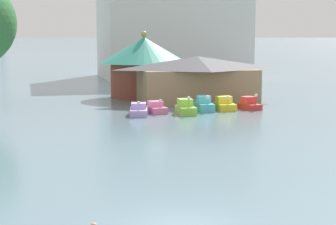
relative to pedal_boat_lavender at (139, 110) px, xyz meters
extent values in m
cube|color=#B299D8|center=(-0.02, -0.08, -0.15)|extent=(2.12, 3.21, 0.59)
cube|color=#C8ADF0|center=(0.06, 0.28, 0.41)|extent=(1.58, 1.57, 0.53)
cylinder|color=#B299D8|center=(-0.24, -1.24, 0.43)|extent=(0.14, 0.14, 0.57)
sphere|color=white|center=(-0.24, -1.24, 0.86)|extent=(0.29, 0.29, 0.29)
cube|color=pink|center=(1.94, 1.13, -0.15)|extent=(1.79, 2.54, 0.58)
cube|color=pink|center=(1.90, 1.43, 0.40)|extent=(1.38, 1.23, 0.52)
cylinder|color=pink|center=(2.08, 0.20, 0.40)|extent=(0.14, 0.14, 0.51)
sphere|color=white|center=(2.08, 0.20, 0.81)|extent=(0.31, 0.31, 0.31)
cube|color=#8CCC3F|center=(4.42, -0.24, -0.08)|extent=(1.61, 2.95, 0.72)
cube|color=#A0E24F|center=(4.44, 0.12, 0.61)|extent=(1.32, 1.35, 0.68)
cylinder|color=#8CCC3F|center=(4.38, -1.40, 0.65)|extent=(0.14, 0.14, 0.75)
sphere|color=white|center=(4.38, -1.40, 1.18)|extent=(0.32, 0.32, 0.32)
cube|color=#4CB7CC|center=(6.72, 1.44, -0.06)|extent=(1.46, 2.61, 0.76)
cube|color=#5DCDE2|center=(6.72, 1.76, 0.67)|extent=(1.23, 1.18, 0.70)
cylinder|color=#4CB7CC|center=(6.71, 0.40, 0.56)|extent=(0.14, 0.14, 0.48)
sphere|color=white|center=(6.71, 0.40, 0.99)|extent=(0.40, 0.40, 0.40)
cube|color=yellow|center=(8.91, 1.76, -0.12)|extent=(1.79, 2.78, 0.66)
cube|color=yellow|center=(8.92, 2.10, 0.55)|extent=(1.47, 1.28, 0.66)
cylinder|color=yellow|center=(8.86, 0.68, 0.47)|extent=(0.14, 0.14, 0.52)
sphere|color=white|center=(8.86, 0.68, 0.90)|extent=(0.35, 0.35, 0.35)
cube|color=red|center=(11.50, 1.66, -0.17)|extent=(1.84, 2.68, 0.55)
cube|color=#E8423C|center=(11.43, 1.96, 0.45)|extent=(1.34, 1.32, 0.69)
cylinder|color=red|center=(11.72, 0.71, 0.48)|extent=(0.14, 0.14, 0.74)
sphere|color=white|center=(11.72, 0.71, 1.01)|extent=(0.33, 0.33, 0.33)
cube|color=#9E7F5B|center=(8.09, 8.63, 1.35)|extent=(12.36, 6.47, 3.59)
pyramid|color=#4C4C51|center=(8.09, 8.63, 3.86)|extent=(13.35, 7.44, 1.41)
cylinder|color=brown|center=(3.48, 14.88, 1.57)|extent=(7.80, 7.80, 4.03)
cone|color=teal|center=(3.48, 14.88, 5.08)|extent=(10.25, 10.25, 2.98)
sphere|color=#B7993D|center=(3.48, 14.88, 6.92)|extent=(0.70, 0.70, 0.70)
cube|color=silver|center=(14.17, 45.10, 7.82)|extent=(23.21, 17.61, 16.53)
camera|label=1|loc=(-9.89, -52.69, 7.01)|focal=63.13mm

